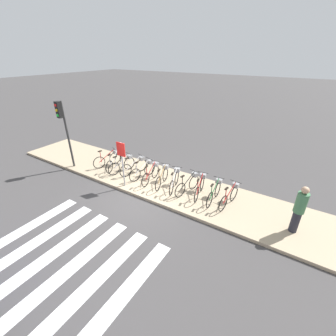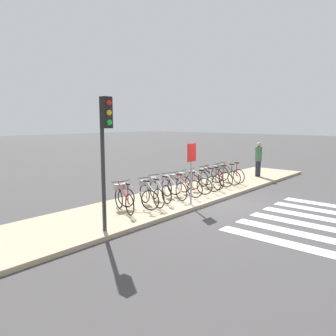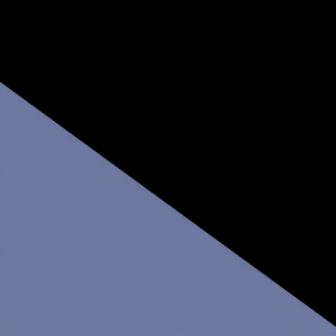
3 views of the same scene
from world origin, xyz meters
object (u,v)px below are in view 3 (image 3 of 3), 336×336
at_px(parked_bicycle_3, 169,163).
at_px(parked_bicycle_7, 225,166).
at_px(parked_bicycle_9, 254,166).
at_px(traffic_light, 80,116).
at_px(parked_bicycle_4, 183,164).
at_px(parked_bicycle_8, 242,166).
at_px(parked_bicycle_6, 210,166).
at_px(parked_bicycle_0, 131,163).
at_px(parked_bicycle_2, 154,164).
at_px(parked_bicycle_10, 272,167).
at_px(sign_post, 173,144).
at_px(parked_bicycle_5, 195,165).
at_px(parked_bicycle_11, 288,168).
at_px(parked_bicycle_1, 141,163).

bearing_deg(parked_bicycle_3, parked_bicycle_7, -3.54).
relative_size(parked_bicycle_9, traffic_light, 0.45).
height_order(parked_bicycle_4, traffic_light, traffic_light).
bearing_deg(parked_bicycle_4, parked_bicycle_8, 0.06).
xyz_separation_m(parked_bicycle_6, parked_bicycle_9, (1.77, 0.13, 0.00)).
height_order(parked_bicycle_6, parked_bicycle_8, same).
height_order(parked_bicycle_0, parked_bicycle_7, same).
relative_size(parked_bicycle_2, parked_bicycle_10, 0.97).
distance_m(parked_bicycle_10, sign_post, 4.09).
bearing_deg(parked_bicycle_7, parked_bicycle_5, -178.51).
bearing_deg(parked_bicycle_8, parked_bicycle_9, 8.29).
bearing_deg(parked_bicycle_10, parked_bicycle_8, -179.40).
relative_size(parked_bicycle_7, parked_bicycle_10, 0.97).
height_order(parked_bicycle_7, parked_bicycle_11, same).
relative_size(parked_bicycle_7, traffic_light, 0.44).
height_order(parked_bicycle_4, parked_bicycle_9, same).
relative_size(parked_bicycle_0, parked_bicycle_3, 0.99).
xyz_separation_m(parked_bicycle_0, parked_bicycle_6, (3.42, -0.09, 0.00)).
bearing_deg(parked_bicycle_9, parked_bicycle_2, -177.93).
bearing_deg(parked_bicycle_4, parked_bicycle_6, -3.05).
bearing_deg(parked_bicycle_4, parked_bicycle_9, 1.49).
bearing_deg(parked_bicycle_4, parked_bicycle_10, 0.24).
distance_m(parked_bicycle_5, parked_bicycle_9, 2.37).
distance_m(parked_bicycle_7, parked_bicycle_8, 0.66).
relative_size(parked_bicycle_9, parked_bicycle_11, 1.00).
height_order(parked_bicycle_0, traffic_light, traffic_light).
distance_m(parked_bicycle_3, sign_post, 1.56).
bearing_deg(sign_post, parked_bicycle_4, 75.10).
xyz_separation_m(parked_bicycle_2, parked_bicycle_7, (2.95, 0.03, 0.00)).
bearing_deg(parked_bicycle_2, parked_bicycle_7, 0.56).
distance_m(parked_bicycle_0, parked_bicycle_1, 0.47).
distance_m(parked_bicycle_2, parked_bicycle_6, 2.33).
relative_size(parked_bicycle_9, parked_bicycle_10, 0.99).
bearing_deg(parked_bicycle_3, parked_bicycle_0, -177.78).
distance_m(parked_bicycle_3, parked_bicycle_7, 2.33).
xyz_separation_m(parked_bicycle_8, parked_bicycle_11, (1.77, 0.06, 0.00)).
bearing_deg(parked_bicycle_7, parked_bicycle_2, -179.44).
height_order(parked_bicycle_1, parked_bicycle_6, same).
bearing_deg(parked_bicycle_3, parked_bicycle_1, -174.18).
distance_m(parked_bicycle_1, parked_bicycle_4, 1.86).
distance_m(parked_bicycle_7, sign_post, 2.45).
relative_size(parked_bicycle_1, parked_bicycle_7, 1.00).
bearing_deg(parked_bicycle_7, parked_bicycle_1, 179.73).
relative_size(parked_bicycle_1, parked_bicycle_2, 1.00).
relative_size(parked_bicycle_5, sign_post, 0.74).
distance_m(parked_bicycle_1, parked_bicycle_7, 3.57).
height_order(parked_bicycle_1, parked_bicycle_8, same).
bearing_deg(sign_post, parked_bicycle_7, 27.24).
xyz_separation_m(parked_bicycle_5, traffic_light, (-4.36, -1.05, 1.99)).
bearing_deg(parked_bicycle_9, traffic_light, -169.88).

